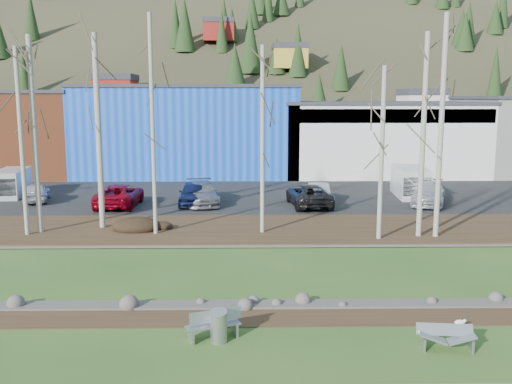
{
  "coord_description": "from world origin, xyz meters",
  "views": [
    {
      "loc": [
        -0.59,
        -15.78,
        7.16
      ],
      "look_at": [
        -0.11,
        12.29,
        2.5
      ],
      "focal_mm": 40.0,
      "sensor_mm": 36.0,
      "label": 1
    }
  ],
  "objects_px": {
    "car_1": "(119,195)",
    "car_2": "(202,193)",
    "car_4": "(318,192)",
    "car_6": "(428,193)",
    "litter_bin": "(219,328)",
    "van_grey": "(11,183)",
    "car_0": "(36,192)",
    "van_white": "(411,182)",
    "car_3": "(194,193)",
    "car_5": "(309,195)",
    "seagull": "(460,322)",
    "bench_damaged": "(446,337)",
    "bench_intact": "(214,325)"
  },
  "relations": [
    {
      "from": "car_4",
      "to": "car_5",
      "type": "xyz_separation_m",
      "value": [
        -0.82,
        -1.86,
        0.07
      ]
    },
    {
      "from": "seagull",
      "to": "van_white",
      "type": "bearing_deg",
      "value": 100.76
    },
    {
      "from": "car_0",
      "to": "car_1",
      "type": "bearing_deg",
      "value": 148.43
    },
    {
      "from": "litter_bin",
      "to": "car_5",
      "type": "height_order",
      "value": "car_5"
    },
    {
      "from": "bench_intact",
      "to": "bench_damaged",
      "type": "relative_size",
      "value": 1.05
    },
    {
      "from": "car_0",
      "to": "van_grey",
      "type": "relative_size",
      "value": 0.86
    },
    {
      "from": "car_6",
      "to": "litter_bin",
      "type": "bearing_deg",
      "value": -101.11
    },
    {
      "from": "litter_bin",
      "to": "car_6",
      "type": "relative_size",
      "value": 0.17
    },
    {
      "from": "van_white",
      "to": "car_5",
      "type": "bearing_deg",
      "value": -151.05
    },
    {
      "from": "bench_damaged",
      "to": "car_5",
      "type": "height_order",
      "value": "car_5"
    },
    {
      "from": "bench_damaged",
      "to": "car_1",
      "type": "bearing_deg",
      "value": 129.4
    },
    {
      "from": "car_1",
      "to": "car_6",
      "type": "relative_size",
      "value": 1.05
    },
    {
      "from": "car_3",
      "to": "van_white",
      "type": "distance_m",
      "value": 15.52
    },
    {
      "from": "seagull",
      "to": "car_3",
      "type": "xyz_separation_m",
      "value": [
        -10.23,
        20.3,
        0.75
      ]
    },
    {
      "from": "car_6",
      "to": "van_white",
      "type": "distance_m",
      "value": 2.93
    },
    {
      "from": "car_1",
      "to": "car_3",
      "type": "height_order",
      "value": "car_3"
    },
    {
      "from": "car_3",
      "to": "car_5",
      "type": "distance_m",
      "value": 7.6
    },
    {
      "from": "bench_intact",
      "to": "car_2",
      "type": "height_order",
      "value": "car_2"
    },
    {
      "from": "bench_damaged",
      "to": "van_white",
      "type": "relative_size",
      "value": 0.33
    },
    {
      "from": "bench_damaged",
      "to": "car_2",
      "type": "relative_size",
      "value": 0.32
    },
    {
      "from": "bench_intact",
      "to": "car_4",
      "type": "relative_size",
      "value": 0.44
    },
    {
      "from": "van_white",
      "to": "car_3",
      "type": "bearing_deg",
      "value": -165.04
    },
    {
      "from": "car_5",
      "to": "car_0",
      "type": "bearing_deg",
      "value": -11.48
    },
    {
      "from": "car_2",
      "to": "car_1",
      "type": "bearing_deg",
      "value": 178.28
    },
    {
      "from": "car_0",
      "to": "car_6",
      "type": "bearing_deg",
      "value": 162.16
    },
    {
      "from": "car_0",
      "to": "car_5",
      "type": "distance_m",
      "value": 18.52
    },
    {
      "from": "car_6",
      "to": "car_0",
      "type": "bearing_deg",
      "value": -162.63
    },
    {
      "from": "car_3",
      "to": "car_6",
      "type": "distance_m",
      "value": 15.63
    },
    {
      "from": "litter_bin",
      "to": "van_grey",
      "type": "relative_size",
      "value": 0.19
    },
    {
      "from": "car_1",
      "to": "car_2",
      "type": "bearing_deg",
      "value": -171.7
    },
    {
      "from": "car_4",
      "to": "van_white",
      "type": "height_order",
      "value": "van_white"
    },
    {
      "from": "seagull",
      "to": "car_2",
      "type": "xyz_separation_m",
      "value": [
        -9.72,
        20.48,
        0.72
      ]
    },
    {
      "from": "seagull",
      "to": "car_5",
      "type": "height_order",
      "value": "car_5"
    },
    {
      "from": "litter_bin",
      "to": "car_0",
      "type": "relative_size",
      "value": 0.22
    },
    {
      "from": "bench_intact",
      "to": "litter_bin",
      "type": "xyz_separation_m",
      "value": [
        0.16,
        -0.29,
        0.02
      ]
    },
    {
      "from": "bench_damaged",
      "to": "car_3",
      "type": "bearing_deg",
      "value": 119.03
    },
    {
      "from": "car_4",
      "to": "car_1",
      "type": "bearing_deg",
      "value": 9.71
    },
    {
      "from": "bench_damaged",
      "to": "car_1",
      "type": "relative_size",
      "value": 0.31
    },
    {
      "from": "car_4",
      "to": "car_6",
      "type": "bearing_deg",
      "value": 172.74
    },
    {
      "from": "car_1",
      "to": "car_5",
      "type": "bearing_deg",
      "value": -179.74
    },
    {
      "from": "car_0",
      "to": "car_2",
      "type": "height_order",
      "value": "car_2"
    },
    {
      "from": "car_1",
      "to": "car_0",
      "type": "bearing_deg",
      "value": -15.59
    },
    {
      "from": "car_0",
      "to": "van_white",
      "type": "height_order",
      "value": "van_white"
    },
    {
      "from": "litter_bin",
      "to": "car_3",
      "type": "relative_size",
      "value": 0.2
    },
    {
      "from": "car_5",
      "to": "car_6",
      "type": "height_order",
      "value": "car_6"
    },
    {
      "from": "litter_bin",
      "to": "seagull",
      "type": "distance_m",
      "value": 7.64
    },
    {
      "from": "car_2",
      "to": "car_4",
      "type": "distance_m",
      "value": 7.95
    },
    {
      "from": "van_grey",
      "to": "seagull",
      "type": "bearing_deg",
      "value": -51.79
    },
    {
      "from": "van_grey",
      "to": "bench_damaged",
      "type": "bearing_deg",
      "value": -54.87
    },
    {
      "from": "car_5",
      "to": "van_white",
      "type": "height_order",
      "value": "van_white"
    }
  ]
}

